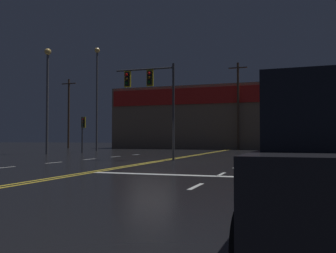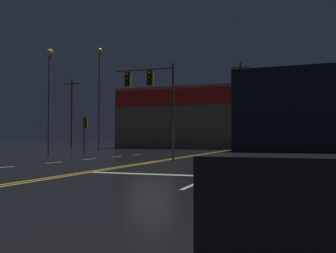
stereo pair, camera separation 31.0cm
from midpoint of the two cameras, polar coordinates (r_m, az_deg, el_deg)
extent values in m
plane|color=black|center=(19.91, -3.08, -5.50)|extent=(200.00, 200.00, 0.00)
cube|color=gold|center=(19.97, -3.48, -5.47)|extent=(0.12, 60.00, 0.01)
cube|color=gold|center=(19.86, -2.68, -5.50)|extent=(0.12, 60.00, 0.01)
cube|color=silver|center=(17.85, -24.25, -5.73)|extent=(0.12, 1.40, 0.01)
cube|color=silver|center=(20.63, -17.41, -5.27)|extent=(0.12, 1.40, 0.01)
cube|color=silver|center=(23.64, -12.26, -4.88)|extent=(0.12, 1.40, 0.01)
cube|color=silver|center=(26.79, -8.29, -4.56)|extent=(0.12, 1.40, 0.01)
cube|color=silver|center=(30.04, -5.18, -4.28)|extent=(0.12, 1.40, 0.01)
cube|color=silver|center=(9.89, 3.36, -9.09)|extent=(0.12, 1.40, 0.01)
cube|color=silver|center=(13.38, 7.45, -7.21)|extent=(0.12, 1.40, 0.01)
cube|color=silver|center=(16.91, 9.82, -6.09)|extent=(0.12, 1.40, 0.01)
cube|color=silver|center=(20.47, 11.37, -5.35)|extent=(0.12, 1.40, 0.01)
cube|color=silver|center=(24.04, 12.45, -4.83)|extent=(0.12, 1.40, 0.01)
cube|color=silver|center=(27.62, 13.26, -4.44)|extent=(0.12, 1.40, 0.01)
cube|color=silver|center=(12.63, 6.77, -7.53)|extent=(9.13, 0.40, 0.01)
cylinder|color=#38383D|center=(21.84, 0.42, 2.28)|extent=(0.14, 0.14, 5.69)
cylinder|color=#38383D|center=(22.81, -4.02, 8.68)|extent=(3.67, 0.10, 0.10)
cube|color=black|center=(22.58, -3.15, 7.39)|extent=(0.28, 0.24, 0.84)
cube|color=gold|center=(22.58, -3.15, 7.39)|extent=(0.42, 0.08, 0.99)
sphere|color=red|center=(22.47, -3.30, 8.09)|extent=(0.17, 0.17, 0.17)
sphere|color=#543707|center=(22.43, -3.30, 7.46)|extent=(0.17, 0.17, 0.17)
sphere|color=#084513|center=(22.39, -3.30, 6.82)|extent=(0.17, 0.17, 0.17)
cube|color=black|center=(23.15, -6.56, 7.17)|extent=(0.28, 0.24, 0.84)
cube|color=gold|center=(23.15, -6.56, 7.17)|extent=(0.42, 0.08, 0.99)
sphere|color=red|center=(23.05, -6.72, 7.84)|extent=(0.17, 0.17, 0.17)
sphere|color=#543707|center=(23.01, -6.73, 7.23)|extent=(0.17, 0.17, 0.17)
sphere|color=#084513|center=(22.97, -6.73, 6.61)|extent=(0.17, 0.17, 0.17)
cylinder|color=#38383D|center=(34.46, -13.19, -1.26)|extent=(0.13, 0.13, 3.23)
cube|color=black|center=(34.64, -13.02, 0.62)|extent=(0.28, 0.24, 0.84)
cube|color=gold|center=(34.64, -13.02, 0.62)|extent=(0.42, 0.08, 0.99)
sphere|color=red|center=(34.52, -13.15, 1.05)|extent=(0.17, 0.17, 0.17)
sphere|color=#543707|center=(34.51, -13.16, 0.64)|extent=(0.17, 0.17, 0.17)
sphere|color=#084513|center=(34.50, -13.16, 0.22)|extent=(0.17, 0.17, 0.17)
cylinder|color=#59595E|center=(33.05, -18.18, 3.34)|extent=(0.20, 0.20, 8.44)
sphere|color=#F4C666|center=(33.73, -18.10, 10.78)|extent=(0.56, 0.56, 0.56)
cylinder|color=#59595E|center=(41.01, -11.00, 3.83)|extent=(0.20, 0.20, 10.66)
sphere|color=#F4C666|center=(41.91, -10.95, 11.33)|extent=(0.56, 0.56, 0.56)
cylinder|color=black|center=(6.20, 14.48, -10.38)|extent=(0.24, 0.65, 0.64)
cylinder|color=black|center=(3.37, 9.46, -17.72)|extent=(0.24, 0.65, 0.64)
cube|color=#7A6651|center=(50.42, 10.20, 1.23)|extent=(31.62, 10.00, 7.99)
cube|color=red|center=(45.62, 9.24, 4.83)|extent=(30.99, 0.20, 2.00)
cube|color=white|center=(45.01, 16.23, 4.98)|extent=(3.20, 0.16, 0.90)
cylinder|color=#4C3828|center=(53.29, -15.07, 1.91)|extent=(0.26, 0.26, 9.50)
cube|color=#4C3828|center=(53.72, -15.03, 6.33)|extent=(2.20, 0.12, 0.12)
cylinder|color=#4C3828|center=(44.86, 10.44, 3.09)|extent=(0.26, 0.26, 10.29)
cube|color=#4C3828|center=(45.48, 10.41, 8.80)|extent=(2.20, 0.12, 0.12)
camera|label=1|loc=(0.16, -90.39, 0.01)|focal=40.00mm
camera|label=2|loc=(0.16, 89.61, -0.01)|focal=40.00mm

